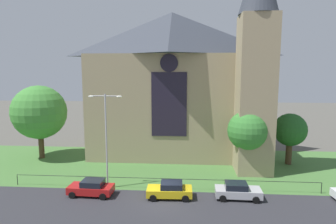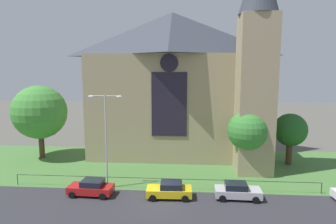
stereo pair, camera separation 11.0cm
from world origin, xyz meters
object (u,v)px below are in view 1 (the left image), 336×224
Objects in this scene: church_building at (177,82)px; parked_car_silver at (238,191)px; tree_right_near at (247,131)px; tree_left_far at (39,112)px; tree_right_far at (290,130)px; streetlamp_near at (106,130)px; parked_car_red at (91,188)px; parked_car_yellow at (170,190)px.

parked_car_silver is at bearing -67.35° from church_building.
tree_right_near is at bearing 74.16° from parked_car_silver.
tree_left_far is 1.35× the size of tree_right_near.
parked_car_silver is (-2.08, -6.68, -4.29)m from tree_right_near.
church_building reaches higher than tree_right_far.
church_building is 3.97× the size of tree_right_far.
church_building is 12.90m from tree_right_near.
streetlamp_near is (11.93, -9.57, -0.37)m from tree_left_far.
parked_car_red is 13.80m from parked_car_silver.
parked_car_silver is (24.68, -11.13, -5.59)m from tree_left_far.
parked_car_red is at bearing -177.43° from parked_car_silver.
tree_left_far is 22.36m from parked_car_yellow.
tree_left_far is 1.52× the size of tree_right_far.
church_building is 6.10× the size of parked_car_yellow.
parked_car_red is at bearing -119.68° from streetlamp_near.
parked_car_yellow and parked_car_silver have the same top height.
church_building is 15.54m from streetlamp_near.
church_building is 6.08× the size of parked_car_red.
tree_left_far is 16.73m from parked_car_red.
tree_right_near is (8.34, -8.33, -5.24)m from church_building.
church_building is 18.85m from parked_car_silver.
tree_right_far is 18.65m from parked_car_yellow.
church_building reaches higher than tree_right_near.
parked_car_red is at bearing -116.24° from church_building.
tree_right_far is at bearing -0.53° from tree_left_far.
tree_right_far reaches higher than parked_car_red.
parked_car_red is (10.88, -11.41, -5.59)m from tree_left_far.
parked_car_yellow is (-8.36, -6.97, -4.29)m from tree_right_near.
tree_left_far is at bearing -33.94° from parked_car_yellow.
tree_right_far reaches higher than parked_car_silver.
parked_car_yellow is (6.47, -1.85, -5.22)m from streetlamp_near.
tree_right_far is (14.50, -4.18, -5.86)m from church_building.
tree_right_near is 8.21m from parked_car_silver.
parked_car_yellow is at bearing -175.96° from parked_car_silver.
parked_car_yellow is 1.00× the size of parked_car_silver.
tree_right_near reaches higher than tree_right_far.
streetlamp_near reaches higher than parked_car_silver.
tree_right_near is 1.13× the size of tree_right_far.
tree_left_far is 15.30m from streetlamp_near.
tree_left_far is at bearing 170.57° from tree_right_near.
streetlamp_near is at bearing -160.93° from tree_right_near.
tree_right_near is 7.45m from tree_right_far.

